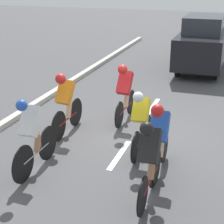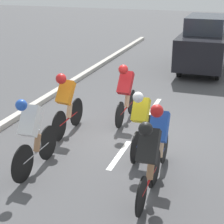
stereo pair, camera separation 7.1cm
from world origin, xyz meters
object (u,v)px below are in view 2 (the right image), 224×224
Objects in this scene: cyclist_orange at (66,101)px; cyclist_red at (126,91)px; cyclist_black at (149,158)px; cyclist_yellow at (141,121)px; support_car at (204,43)px; cyclist_white at (32,133)px; cyclist_blue at (159,137)px.

cyclist_red is at bearing -131.72° from cyclist_orange.
cyclist_orange is 1.01× the size of cyclist_black.
support_car is (-0.40, -7.79, 0.28)m from cyclist_yellow.
cyclist_orange is 0.41× the size of support_car.
cyclist_black is 0.41× the size of support_car.
cyclist_white is 9.43m from support_car.
support_car is (-2.14, -9.18, 0.24)m from cyclist_white.
cyclist_orange reaches higher than cyclist_yellow.
cyclist_yellow is (-1.91, 0.44, -0.06)m from cyclist_orange.
cyclist_red is at bearing -66.66° from cyclist_black.
cyclist_white is at bearing 95.36° from cyclist_orange.
cyclist_white is 2.22m from cyclist_yellow.
cyclist_black is at bearing 109.10° from cyclist_yellow.
cyclist_red is 1.02× the size of cyclist_white.
cyclist_red is at bearing -106.56° from cyclist_white.
cyclist_red is at bearing -62.68° from cyclist_yellow.
cyclist_black is at bearing 140.14° from cyclist_orange.
cyclist_yellow is at bearing 117.32° from cyclist_red.
support_car reaches higher than cyclist_red.
cyclist_blue is at bearing -165.20° from cyclist_white.
cyclist_yellow is at bearing -141.55° from cyclist_white.
cyclist_blue is at bearing 119.96° from cyclist_red.
cyclist_yellow is (-1.74, -1.38, -0.04)m from cyclist_white.
cyclist_white reaches higher than cyclist_orange.
cyclist_white is at bearing 38.45° from cyclist_yellow.
cyclist_orange is 0.98× the size of cyclist_red.
cyclist_red reaches higher than cyclist_blue.
cyclist_black is 9.43m from support_car.
support_car reaches higher than cyclist_blue.
cyclist_orange is at bearing 72.53° from support_car.
cyclist_black is (-1.41, 3.27, -0.02)m from cyclist_red.
cyclist_red reaches higher than cyclist_black.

